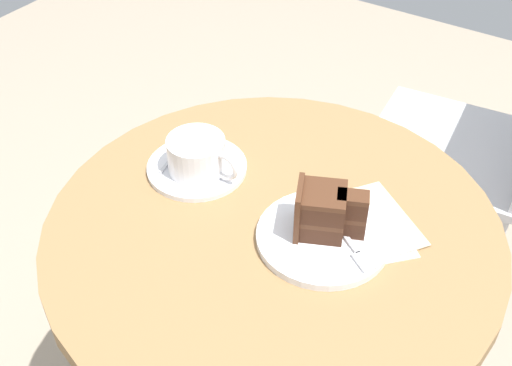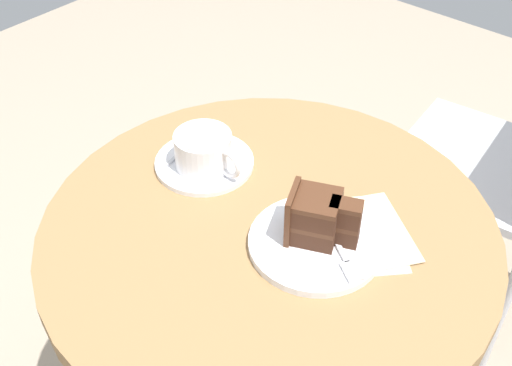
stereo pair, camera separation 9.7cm
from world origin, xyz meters
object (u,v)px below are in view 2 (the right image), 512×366
at_px(saucer, 204,163).
at_px(cake_slice, 319,217).
at_px(teaspoon, 190,144).
at_px(cake_plate, 315,243).
at_px(napkin, 348,235).
at_px(fork, 342,253).
at_px(coffee_cup, 204,150).

height_order(saucer, cake_slice, cake_slice).
distance_m(teaspoon, cake_plate, 0.30).
bearing_deg(napkin, cake_plate, -117.46).
bearing_deg(fork, saucer, -151.92).
xyz_separation_m(saucer, teaspoon, (-0.05, 0.01, 0.01)).
xyz_separation_m(saucer, fork, (0.30, -0.03, 0.01)).
bearing_deg(saucer, cake_plate, -6.58).
bearing_deg(cake_plate, napkin, 62.54).
relative_size(saucer, coffee_cup, 1.29).
relative_size(fork, napkin, 0.55).
height_order(coffee_cup, teaspoon, coffee_cup).
distance_m(coffee_cup, napkin, 0.27).
height_order(coffee_cup, cake_slice, cake_slice).
bearing_deg(coffee_cup, saucer, 141.55).
xyz_separation_m(saucer, cake_plate, (0.25, -0.03, 0.00)).
bearing_deg(napkin, saucer, -176.10).
relative_size(coffee_cup, napkin, 0.54).
xyz_separation_m(fork, napkin, (-0.02, 0.05, -0.01)).
distance_m(cake_slice, fork, 0.06).
relative_size(coffee_cup, cake_slice, 1.17).
xyz_separation_m(cake_plate, fork, (0.04, 0.00, 0.01)).
height_order(coffee_cup, cake_plate, coffee_cup).
xyz_separation_m(teaspoon, cake_plate, (0.30, -0.04, -0.01)).
bearing_deg(saucer, fork, -5.18).
bearing_deg(fork, napkin, 145.51).
distance_m(coffee_cup, cake_slice, 0.24).
relative_size(saucer, cake_plate, 0.84).
relative_size(teaspoon, cake_slice, 0.93).
height_order(saucer, coffee_cup, coffee_cup).
distance_m(coffee_cup, teaspoon, 0.07).
bearing_deg(saucer, coffee_cup, -38.45).
xyz_separation_m(cake_plate, cake_slice, (-0.00, 0.01, 0.04)).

